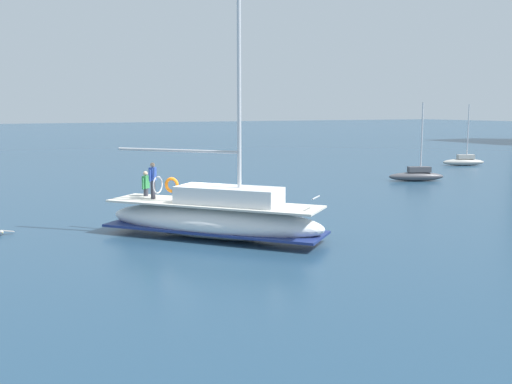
{
  "coord_description": "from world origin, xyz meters",
  "views": [
    {
      "loc": [
        23.88,
        -9.33,
        5.35
      ],
      "look_at": [
        1.72,
        2.05,
        1.8
      ],
      "focal_mm": 41.25,
      "sensor_mm": 36.0,
      "label": 1
    }
  ],
  "objects_px": {
    "seagull": "(1,232)",
    "moored_sloop_near": "(464,161)",
    "mooring_buoy": "(226,203)",
    "moored_cutter_left": "(417,175)",
    "main_sailboat": "(215,216)"
  },
  "relations": [
    {
      "from": "seagull",
      "to": "moored_cutter_left",
      "type": "bearing_deg",
      "value": 102.43
    },
    {
      "from": "moored_sloop_near",
      "to": "seagull",
      "type": "distance_m",
      "value": 43.28
    },
    {
      "from": "seagull",
      "to": "mooring_buoy",
      "type": "distance_m",
      "value": 11.89
    },
    {
      "from": "main_sailboat",
      "to": "moored_cutter_left",
      "type": "xyz_separation_m",
      "value": [
        -10.97,
        20.97,
        -0.46
      ]
    },
    {
      "from": "moored_sloop_near",
      "to": "mooring_buoy",
      "type": "height_order",
      "value": "moored_sloop_near"
    },
    {
      "from": "main_sailboat",
      "to": "moored_sloop_near",
      "type": "height_order",
      "value": "main_sailboat"
    },
    {
      "from": "seagull",
      "to": "moored_sloop_near",
      "type": "bearing_deg",
      "value": 108.12
    },
    {
      "from": "moored_sloop_near",
      "to": "mooring_buoy",
      "type": "bearing_deg",
      "value": -69.69
    },
    {
      "from": "main_sailboat",
      "to": "seagull",
      "type": "bearing_deg",
      "value": -120.31
    },
    {
      "from": "moored_cutter_left",
      "to": "seagull",
      "type": "bearing_deg",
      "value": -77.57
    },
    {
      "from": "moored_sloop_near",
      "to": "mooring_buoy",
      "type": "relative_size",
      "value": 6.36
    },
    {
      "from": "seagull",
      "to": "mooring_buoy",
      "type": "bearing_deg",
      "value": 102.31
    },
    {
      "from": "main_sailboat",
      "to": "mooring_buoy",
      "type": "relative_size",
      "value": 16.03
    },
    {
      "from": "main_sailboat",
      "to": "seagull",
      "type": "distance_m",
      "value": 9.17
    },
    {
      "from": "main_sailboat",
      "to": "seagull",
      "type": "relative_size",
      "value": 13.86
    }
  ]
}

